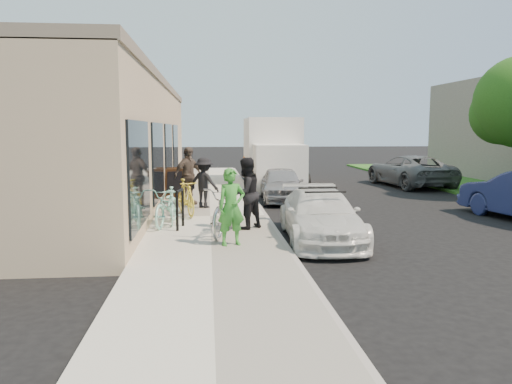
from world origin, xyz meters
name	(u,v)px	position (x,y,z in m)	size (l,w,h in m)	color
ground	(302,245)	(0.00, 0.00, 0.00)	(120.00, 120.00, 0.00)	black
sidewalk	(210,219)	(-2.00, 3.00, 0.07)	(3.00, 34.00, 0.15)	beige
curb	(266,218)	(-0.45, 3.00, 0.07)	(0.12, 34.00, 0.13)	#9C958E
storefront	(119,140)	(-5.24, 7.99, 2.12)	(3.60, 20.00, 4.22)	#C8AC8B
bike_rack	(180,205)	(-2.73, 1.36, 0.72)	(0.17, 0.67, 0.95)	black
sandwich_board	(173,183)	(-3.25, 6.56, 0.69)	(0.82, 0.82, 1.05)	black
sedan_white	(321,216)	(0.47, 0.34, 0.57)	(1.82, 4.03, 1.19)	silver
sedan_silver	(282,184)	(0.52, 6.61, 0.60)	(1.43, 3.54, 1.21)	#9B9BA0
moving_truck	(273,156)	(0.86, 11.68, 1.34)	(2.40, 6.17, 3.01)	white
far_car_gray	(409,171)	(6.84, 10.68, 0.69)	(2.28, 4.94, 1.37)	#555759
tandem_bike	(227,210)	(-1.64, 0.61, 0.70)	(0.73, 2.10, 1.10)	silver
woman_rider	(231,207)	(-1.58, -0.49, 0.94)	(0.58, 0.38, 1.59)	#33872D
man_standing	(246,193)	(-1.16, 1.18, 1.00)	(0.83, 0.65, 1.71)	black
cruiser_bike_a	(172,205)	(-2.97, 2.07, 0.60)	(0.43, 1.51, 0.91)	#9BE7D2
cruiser_bike_b	(167,206)	(-3.07, 1.82, 0.62)	(0.63, 1.81, 0.95)	#9BE7D2
cruiser_bike_c	(186,197)	(-2.67, 3.23, 0.65)	(0.47, 1.65, 0.99)	gold
bystander_a	(204,183)	(-2.17, 4.51, 0.91)	(0.99, 0.57, 1.52)	black
bystander_b	(188,176)	(-2.67, 5.17, 1.07)	(1.07, 0.45, 1.83)	brown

